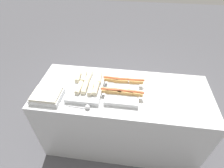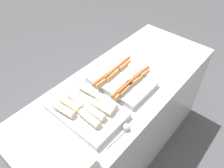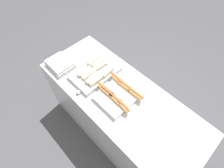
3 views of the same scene
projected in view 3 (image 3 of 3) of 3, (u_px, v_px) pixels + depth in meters
The scene contains 6 objects.
ground_plane at pixel (117, 129), 2.43m from camera, with size 12.00×12.00×0.00m, color #4C4C51.
counter at pixel (118, 115), 2.07m from camera, with size 1.79×0.72×0.88m.
tray_hotdogs at pixel (120, 93), 1.68m from camera, with size 0.42×0.45×0.10m.
tray_wraps at pixel (95, 72), 1.82m from camera, with size 0.33×0.49×0.10m.
tray_side_front at pixel (60, 64), 1.89m from camera, with size 0.28×0.23×0.07m.
serving_spoon_near at pixel (77, 92), 1.71m from camera, with size 0.21×0.05×0.05m.
Camera 3 is at (0.59, -0.68, 2.34)m, focal length 28.00 mm.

